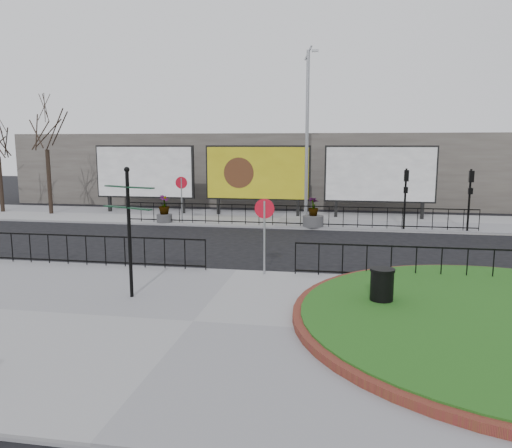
% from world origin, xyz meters
% --- Properties ---
extents(ground, '(90.00, 90.00, 0.00)m').
position_xyz_m(ground, '(0.00, 0.00, 0.00)').
color(ground, black).
rests_on(ground, ground).
extents(pavement_near, '(30.00, 10.00, 0.12)m').
position_xyz_m(pavement_near, '(0.00, -5.00, 0.06)').
color(pavement_near, gray).
rests_on(pavement_near, ground).
extents(pavement_far, '(44.00, 6.00, 0.12)m').
position_xyz_m(pavement_far, '(0.00, 12.00, 0.06)').
color(pavement_far, gray).
rests_on(pavement_far, ground).
extents(railing_near_left, '(10.00, 0.10, 1.10)m').
position_xyz_m(railing_near_left, '(-6.00, -0.30, 0.67)').
color(railing_near_left, black).
rests_on(railing_near_left, pavement_near).
extents(railing_near_right, '(9.00, 0.10, 1.10)m').
position_xyz_m(railing_near_right, '(6.50, -0.30, 0.67)').
color(railing_near_right, black).
rests_on(railing_near_right, pavement_near).
extents(railing_far, '(18.00, 0.10, 1.10)m').
position_xyz_m(railing_far, '(1.00, 9.30, 0.67)').
color(railing_far, black).
rests_on(railing_far, pavement_far).
extents(speed_sign_far, '(0.64, 0.07, 2.47)m').
position_xyz_m(speed_sign_far, '(-5.00, 9.40, 1.92)').
color(speed_sign_far, gray).
rests_on(speed_sign_far, pavement_far).
extents(speed_sign_near, '(0.64, 0.07, 2.47)m').
position_xyz_m(speed_sign_near, '(1.00, -0.40, 1.92)').
color(speed_sign_near, gray).
rests_on(speed_sign_near, pavement_near).
extents(billboard_left, '(6.20, 0.31, 4.10)m').
position_xyz_m(billboard_left, '(-8.50, 12.97, 2.60)').
color(billboard_left, black).
rests_on(billboard_left, pavement_far).
extents(billboard_mid, '(6.20, 0.31, 4.10)m').
position_xyz_m(billboard_mid, '(-1.50, 12.97, 2.60)').
color(billboard_mid, black).
rests_on(billboard_mid, pavement_far).
extents(billboard_right, '(6.20, 0.31, 4.10)m').
position_xyz_m(billboard_right, '(5.50, 12.97, 2.60)').
color(billboard_right, black).
rests_on(billboard_right, pavement_far).
extents(lamp_post, '(0.74, 0.18, 9.23)m').
position_xyz_m(lamp_post, '(1.51, 11.00, 4.83)').
color(lamp_post, gray).
rests_on(lamp_post, pavement_far).
extents(signal_pole_a, '(0.22, 0.26, 3.00)m').
position_xyz_m(signal_pole_a, '(6.50, 9.34, 2.10)').
color(signal_pole_a, black).
rests_on(signal_pole_a, pavement_far).
extents(signal_pole_b, '(0.22, 0.26, 3.00)m').
position_xyz_m(signal_pole_b, '(9.50, 9.34, 2.10)').
color(signal_pole_b, black).
rests_on(signal_pole_b, pavement_far).
extents(tree_left, '(2.00, 2.00, 7.00)m').
position_xyz_m(tree_left, '(-14.00, 11.50, 3.62)').
color(tree_left, '#2D2119').
rests_on(tree_left, pavement_far).
extents(building_backdrop, '(40.00, 10.00, 5.00)m').
position_xyz_m(building_backdrop, '(0.00, 22.00, 2.50)').
color(building_backdrop, '#655F58').
rests_on(building_backdrop, ground).
extents(fingerpost_sign, '(1.65, 0.81, 3.59)m').
position_xyz_m(fingerpost_sign, '(-2.25, -3.42, 2.29)').
color(fingerpost_sign, black).
rests_on(fingerpost_sign, pavement_near).
extents(litter_bin, '(0.63, 0.63, 1.05)m').
position_xyz_m(litter_bin, '(4.50, -3.26, 0.65)').
color(litter_bin, black).
rests_on(litter_bin, pavement_near).
extents(planter_a, '(0.84, 0.84, 1.47)m').
position_xyz_m(planter_a, '(-6.00, 9.40, 0.73)').
color(planter_a, '#4C4C4F').
rests_on(planter_a, pavement_far).
extents(planter_b, '(1.06, 1.06, 1.51)m').
position_xyz_m(planter_b, '(2.00, 9.40, 0.63)').
color(planter_b, '#4C4C4F').
rests_on(planter_b, pavement_far).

